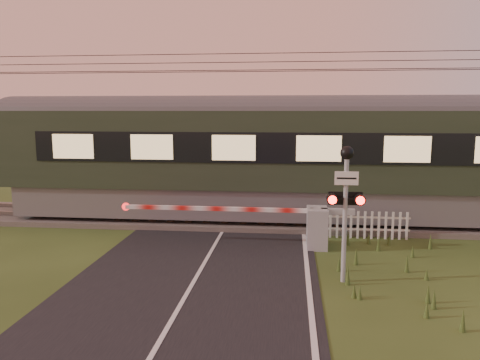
# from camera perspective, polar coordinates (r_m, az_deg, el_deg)

# --- Properties ---
(ground) EXTENTS (160.00, 160.00, 0.00)m
(ground) POSITION_cam_1_polar(r_m,az_deg,el_deg) (11.45, -5.83, -12.61)
(ground) COLOR #2C3E17
(ground) RESTS_ON ground
(road) EXTENTS (6.00, 140.00, 0.03)m
(road) POSITION_cam_1_polar(r_m,az_deg,el_deg) (11.23, -5.99, -12.99)
(road) COLOR black
(road) RESTS_ON ground
(track_bed) EXTENTS (140.00, 3.40, 0.39)m
(track_bed) POSITION_cam_1_polar(r_m,az_deg,el_deg) (17.56, -1.39, -4.82)
(track_bed) COLOR #47423D
(track_bed) RESTS_ON ground
(overhead_wires) EXTENTS (120.00, 0.62, 0.62)m
(overhead_wires) POSITION_cam_1_polar(r_m,az_deg,el_deg) (17.16, -1.46, 13.90)
(overhead_wires) COLOR black
(overhead_wires) RESTS_ON ground
(boom_gate) EXTENTS (7.16, 0.94, 1.24)m
(boom_gate) POSITION_cam_1_polar(r_m,az_deg,el_deg) (14.31, 8.11, -5.47)
(boom_gate) COLOR gray
(boom_gate) RESTS_ON ground
(crossing_signal) EXTENTS (0.84, 0.35, 3.29)m
(crossing_signal) POSITION_cam_1_polar(r_m,az_deg,el_deg) (11.28, 12.78, -1.16)
(crossing_signal) COLOR gray
(crossing_signal) RESTS_ON ground
(picket_fence) EXTENTS (2.63, 0.07, 0.90)m
(picket_fence) POSITION_cam_1_polar(r_m,az_deg,el_deg) (15.68, 15.37, -5.30)
(picket_fence) COLOR silver
(picket_fence) RESTS_ON ground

